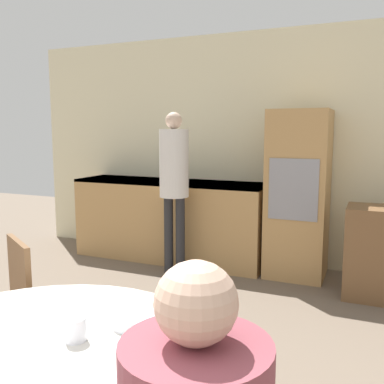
% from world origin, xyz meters
% --- Properties ---
extents(wall_back, '(6.07, 0.05, 2.60)m').
position_xyz_m(wall_back, '(0.00, 5.07, 1.30)').
color(wall_back, beige).
rests_on(wall_back, ground_plane).
extents(kitchen_counter, '(2.27, 0.60, 0.93)m').
position_xyz_m(kitchen_counter, '(-1.05, 4.73, 0.48)').
color(kitchen_counter, tan).
rests_on(kitchen_counter, ground_plane).
extents(oven_unit, '(0.59, 0.59, 1.72)m').
position_xyz_m(oven_unit, '(0.42, 4.73, 0.86)').
color(oven_unit, tan).
rests_on(oven_unit, ground_plane).
extents(chair_far_left, '(0.55, 0.55, 0.93)m').
position_xyz_m(chair_far_left, '(-0.65, 1.89, 0.52)').
color(chair_far_left, brown).
rests_on(chair_far_left, ground_plane).
extents(person_standing, '(0.30, 0.30, 1.69)m').
position_xyz_m(person_standing, '(-0.76, 4.24, 1.06)').
color(person_standing, '#262628').
rests_on(person_standing, ground_plane).
extents(cup, '(0.08, 0.08, 0.09)m').
position_xyz_m(cup, '(0.17, 1.47, 0.80)').
color(cup, silver).
rests_on(cup, dining_table).
extents(bowl_near, '(0.18, 0.18, 0.04)m').
position_xyz_m(bowl_near, '(0.30, 1.66, 0.78)').
color(bowl_near, silver).
rests_on(bowl_near, dining_table).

